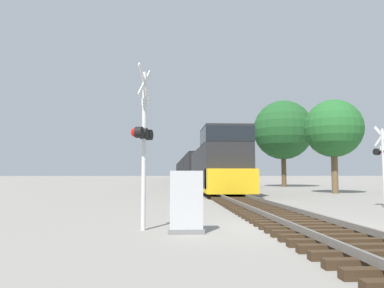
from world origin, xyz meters
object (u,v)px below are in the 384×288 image
(freight_train, at_px, (190,170))
(tree_mid_background, at_px, (283,130))
(tree_far_right, at_px, (333,129))
(crossing_signal_near, at_px, (143,137))
(relay_cabinet, at_px, (186,202))
(crossing_signal_far, at_px, (384,157))

(freight_train, height_order, tree_mid_background, tree_mid_background)
(freight_train, xyz_separation_m, tree_far_right, (8.81, -37.38, 2.81))
(freight_train, relative_size, tree_mid_background, 8.94)
(crossing_signal_near, xyz_separation_m, tree_far_right, (13.27, 17.35, 2.39))
(freight_train, bearing_deg, relay_cabinet, -93.42)
(relay_cabinet, distance_m, tree_far_right, 22.01)
(crossing_signal_near, height_order, tree_mid_background, tree_mid_background)
(crossing_signal_far, xyz_separation_m, tree_far_right, (3.17, 11.82, 2.67))
(freight_train, distance_m, crossing_signal_far, 49.52)
(freight_train, height_order, crossing_signal_far, freight_train)
(freight_train, height_order, tree_far_right, tree_far_right)
(freight_train, relative_size, crossing_signal_far, 24.07)
(freight_train, bearing_deg, tree_mid_background, -68.32)
(freight_train, xyz_separation_m, relay_cabinet, (-3.31, -55.29, -1.31))
(crossing_signal_far, distance_m, tree_mid_background, 26.41)
(freight_train, distance_m, crossing_signal_near, 54.91)
(crossing_signal_near, xyz_separation_m, crossing_signal_far, (10.10, 5.53, -0.28))
(crossing_signal_near, relative_size, crossing_signal_far, 1.23)
(freight_train, distance_m, relay_cabinet, 55.40)
(crossing_signal_near, height_order, relay_cabinet, crossing_signal_near)
(freight_train, relative_size, tree_far_right, 12.27)
(tree_far_right, bearing_deg, crossing_signal_near, -127.41)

